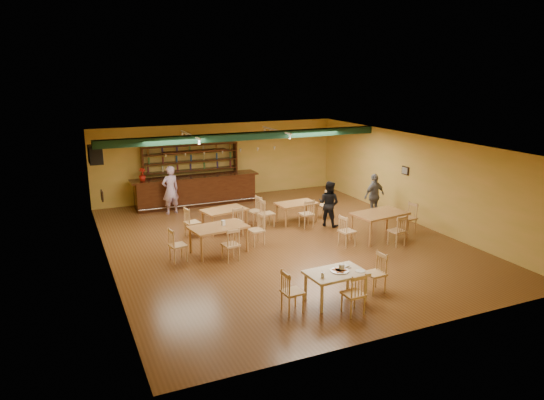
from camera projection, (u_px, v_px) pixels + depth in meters
name	position (u px, v px, depth m)	size (l,w,h in m)	color
floor	(280.00, 241.00, 15.25)	(12.00, 12.00, 0.00)	brown
ceiling_beam	(246.00, 136.00, 17.00)	(10.00, 0.30, 0.25)	black
track_rail_left	(190.00, 135.00, 16.81)	(0.05, 2.50, 0.05)	white
track_rail_right	(277.00, 130.00, 18.06)	(0.05, 2.50, 0.05)	white
ac_unit	(96.00, 155.00, 16.50)	(0.34, 0.70, 0.48)	white
picture_left	(102.00, 196.00, 13.77)	(0.04, 0.34, 0.28)	black
picture_right	(405.00, 171.00, 17.20)	(0.04, 0.34, 0.28)	black
bar_counter	(196.00, 191.00, 19.20)	(4.87, 0.85, 1.13)	black
back_bar_hutch	(191.00, 173.00, 19.61)	(3.76, 0.40, 2.28)	black
poinsettia	(142.00, 174.00, 18.22)	(0.26, 0.26, 0.47)	#B51A10
dining_table_a	(225.00, 220.00, 16.21)	(1.41, 0.84, 0.70)	#B06C3E
dining_table_b	(296.00, 212.00, 17.08)	(1.35, 0.81, 0.68)	#B06C3E
dining_table_c	(219.00, 239.00, 14.19)	(1.57, 0.94, 0.79)	#B06C3E
dining_table_d	(379.00, 226.00, 15.38)	(1.66, 0.99, 0.83)	#B06C3E
near_table	(335.00, 286.00, 11.21)	(1.31, 0.84, 0.70)	tan
pizza_tray	(340.00, 271.00, 11.15)	(0.40, 0.40, 0.01)	silver
parmesan_shaker	(323.00, 275.00, 10.82)	(0.07, 0.07, 0.11)	#EAE5C6
napkin_stack	(344.00, 266.00, 11.41)	(0.20, 0.15, 0.03)	white
pizza_server	(344.00, 269.00, 11.25)	(0.32, 0.09, 0.00)	silver
side_plate	(360.00, 271.00, 11.15)	(0.22, 0.22, 0.01)	white
patron_bar	(170.00, 190.00, 17.93)	(0.64, 0.42, 1.76)	#814596
patron_right_a	(329.00, 204.00, 16.57)	(0.74, 0.58, 1.52)	black
patron_right_b	(374.00, 196.00, 17.53)	(0.92, 0.38, 1.56)	slate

